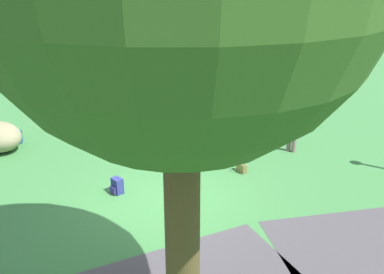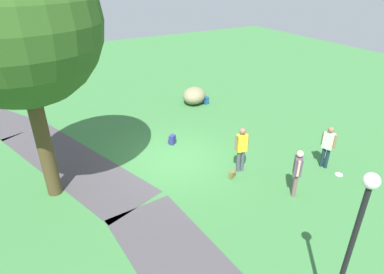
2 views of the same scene
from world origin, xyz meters
TOP-DOWN VIEW (x-y plane):
  - ground_plane at (0.00, 0.00)m, footprint 48.00×48.00m
  - woman_with_handbag at (-1.94, -1.78)m, footprint 0.32×0.51m
  - man_near_boulder at (-3.30, -4.70)m, footprint 0.50×0.33m
  - passerby_on_path at (-3.98, -2.45)m, footprint 0.43×0.42m
  - handbag_on_grass at (-2.17, -1.27)m, footprint 0.36×0.36m
  - backpack_by_boulder at (4.35, -4.23)m, footprint 0.28×0.26m
  - spare_backpack_on_lawn at (1.16, -0.54)m, footprint 0.35×0.34m
  - frisbee_on_grass at (-3.96, -4.76)m, footprint 0.27×0.27m

SIDE VIEW (x-z plane):
  - ground_plane at x=0.00m, z-range 0.00..0.00m
  - frisbee_on_grass at x=-3.96m, z-range 0.00..0.02m
  - handbag_on_grass at x=-2.17m, z-range -0.01..0.29m
  - backpack_by_boulder at x=4.35m, z-range -0.01..0.39m
  - spare_backpack_on_lawn at x=1.16m, z-range -0.01..0.39m
  - man_near_boulder at x=-3.30m, z-range 0.13..1.81m
  - passerby_on_path at x=-3.98m, z-range 0.14..1.82m
  - woman_with_handbag at x=-1.94m, z-range 0.15..1.91m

